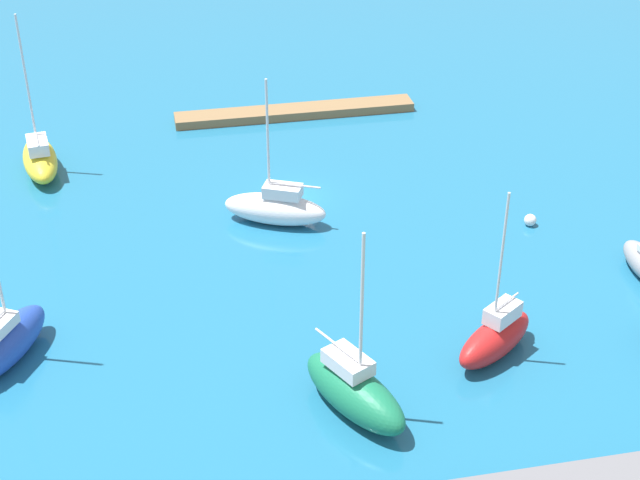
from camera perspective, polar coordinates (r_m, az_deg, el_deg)
water at (r=71.46m, az=-1.41°, el=2.62°), size 160.00×160.00×0.00m
pier_dock at (r=84.73m, az=-1.51°, el=7.71°), size 21.19×2.41×0.76m
sailboat_yellow_lone_north at (r=77.49m, az=-16.49°, el=4.74°), size 3.56×7.70×12.68m
sailboat_blue_far_south at (r=57.06m, az=-18.31°, el=-5.80°), size 5.33×7.19×13.58m
sailboat_white_along_channel at (r=67.50m, az=-2.69°, el=1.98°), size 7.77×5.30×10.92m
sailboat_green_center_basin at (r=50.83m, az=2.07°, el=-9.01°), size 5.74×7.85×11.33m
sailboat_red_by_breakwater at (r=55.56m, az=10.50°, el=-5.73°), size 6.31×5.27×10.84m
mooring_buoy_white at (r=69.16m, az=12.52°, el=1.18°), size 0.87×0.87×0.87m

